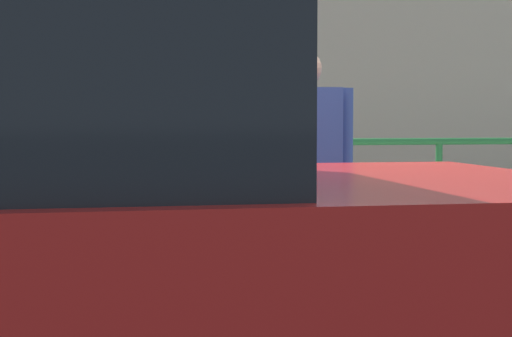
# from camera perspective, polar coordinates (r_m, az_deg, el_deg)

# --- Properties ---
(sidewalk_curb) EXTENTS (36.00, 3.10, 0.15)m
(sidewalk_curb) POSITION_cam_1_polar(r_m,az_deg,el_deg) (5.66, -5.29, -9.52)
(sidewalk_curb) COLOR #9E9B93
(sidewalk_curb) RESTS_ON ground
(parking_meter) EXTENTS (0.16, 0.17, 1.50)m
(parking_meter) POSITION_cam_1_polar(r_m,az_deg,el_deg) (4.42, -2.61, 1.69)
(parking_meter) COLOR slate
(parking_meter) RESTS_ON sidewalk_curb
(pedestrian_at_meter) EXTENTS (0.59, 0.42, 1.59)m
(pedestrian_at_meter) POSITION_cam_1_polar(r_m,az_deg,el_deg) (4.58, 3.33, -0.31)
(pedestrian_at_meter) COLOR slate
(pedestrian_at_meter) RESTS_ON sidewalk_curb
(background_railing) EXTENTS (24.06, 0.06, 1.03)m
(background_railing) POSITION_cam_1_polar(r_m,az_deg,el_deg) (6.77, -6.24, -0.34)
(background_railing) COLOR #1E602D
(background_railing) RESTS_ON sidewalk_curb
(backdrop_wall) EXTENTS (32.00, 0.50, 3.07)m
(backdrop_wall) POSITION_cam_1_polar(r_m,az_deg,el_deg) (9.68, -7.48, 4.62)
(backdrop_wall) COLOR #ADA38E
(backdrop_wall) RESTS_ON ground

